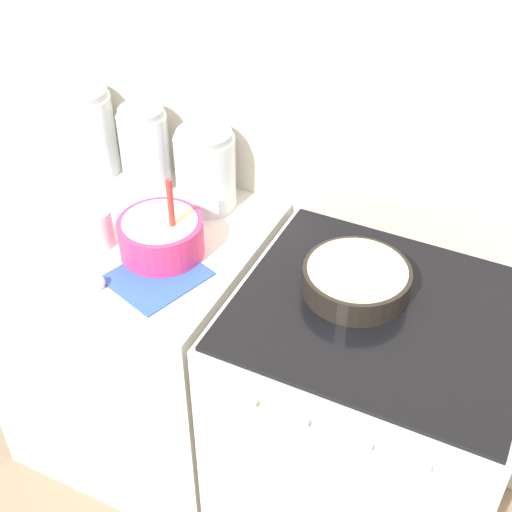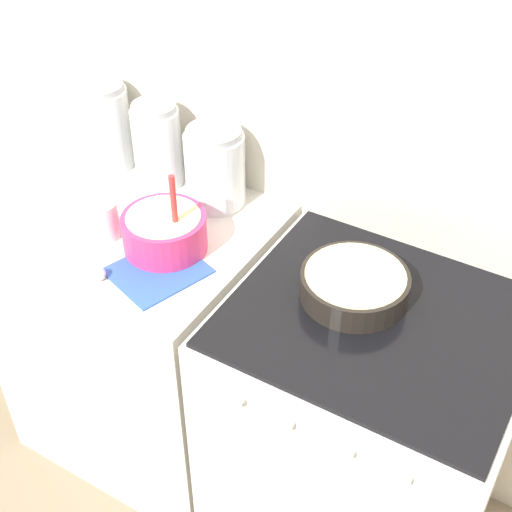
{
  "view_description": "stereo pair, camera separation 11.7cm",
  "coord_description": "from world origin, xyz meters",
  "px_view_note": "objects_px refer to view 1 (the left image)",
  "views": [
    {
      "loc": [
        0.66,
        -0.95,
        2.12
      ],
      "look_at": [
        0.04,
        0.32,
        0.96
      ],
      "focal_mm": 50.0,
      "sensor_mm": 36.0,
      "label": 1
    },
    {
      "loc": [
        0.76,
        -0.9,
        2.12
      ],
      "look_at": [
        0.04,
        0.32,
        0.96
      ],
      "focal_mm": 50.0,
      "sensor_mm": 36.0,
      "label": 2
    }
  ],
  "objects_px": {
    "mixing_bowl": "(161,235)",
    "storage_jar_right": "(206,174)",
    "storage_jar_left": "(89,137)",
    "baking_pan": "(356,279)",
    "storage_jar_middle": "(145,154)",
    "tin_can": "(98,227)",
    "stove": "(365,427)"
  },
  "relations": [
    {
      "from": "mixing_bowl",
      "to": "storage_jar_right",
      "type": "height_order",
      "value": "mixing_bowl"
    },
    {
      "from": "storage_jar_left",
      "to": "baking_pan",
      "type": "bearing_deg",
      "value": -10.52
    },
    {
      "from": "baking_pan",
      "to": "storage_jar_middle",
      "type": "height_order",
      "value": "storage_jar_middle"
    },
    {
      "from": "storage_jar_middle",
      "to": "tin_can",
      "type": "height_order",
      "value": "storage_jar_middle"
    },
    {
      "from": "mixing_bowl",
      "to": "baking_pan",
      "type": "height_order",
      "value": "mixing_bowl"
    },
    {
      "from": "mixing_bowl",
      "to": "storage_jar_left",
      "type": "height_order",
      "value": "storage_jar_left"
    },
    {
      "from": "storage_jar_right",
      "to": "mixing_bowl",
      "type": "bearing_deg",
      "value": -88.63
    },
    {
      "from": "stove",
      "to": "mixing_bowl",
      "type": "relative_size",
      "value": 3.73
    },
    {
      "from": "stove",
      "to": "baking_pan",
      "type": "distance_m",
      "value": 0.5
    },
    {
      "from": "mixing_bowl",
      "to": "storage_jar_left",
      "type": "relative_size",
      "value": 0.9
    },
    {
      "from": "storage_jar_left",
      "to": "storage_jar_middle",
      "type": "xyz_separation_m",
      "value": [
        0.2,
        -0.0,
        -0.01
      ]
    },
    {
      "from": "baking_pan",
      "to": "storage_jar_middle",
      "type": "relative_size",
      "value": 1.04
    },
    {
      "from": "stove",
      "to": "storage_jar_middle",
      "type": "relative_size",
      "value": 3.51
    },
    {
      "from": "stove",
      "to": "tin_can",
      "type": "height_order",
      "value": "tin_can"
    },
    {
      "from": "mixing_bowl",
      "to": "baking_pan",
      "type": "bearing_deg",
      "value": 9.29
    },
    {
      "from": "baking_pan",
      "to": "storage_jar_middle",
      "type": "xyz_separation_m",
      "value": [
        -0.73,
        0.17,
        0.07
      ]
    },
    {
      "from": "baking_pan",
      "to": "storage_jar_middle",
      "type": "bearing_deg",
      "value": 166.63
    },
    {
      "from": "storage_jar_right",
      "to": "tin_can",
      "type": "bearing_deg",
      "value": -119.66
    },
    {
      "from": "storage_jar_middle",
      "to": "tin_can",
      "type": "bearing_deg",
      "value": -83.44
    },
    {
      "from": "storage_jar_left",
      "to": "storage_jar_middle",
      "type": "distance_m",
      "value": 0.2
    },
    {
      "from": "tin_can",
      "to": "stove",
      "type": "bearing_deg",
      "value": 6.08
    },
    {
      "from": "stove",
      "to": "storage_jar_right",
      "type": "relative_size",
      "value": 3.85
    },
    {
      "from": "storage_jar_middle",
      "to": "storage_jar_right",
      "type": "relative_size",
      "value": 1.1
    },
    {
      "from": "storage_jar_right",
      "to": "tin_can",
      "type": "height_order",
      "value": "storage_jar_right"
    },
    {
      "from": "baking_pan",
      "to": "tin_can",
      "type": "bearing_deg",
      "value": -169.8
    },
    {
      "from": "baking_pan",
      "to": "storage_jar_middle",
      "type": "distance_m",
      "value": 0.75
    },
    {
      "from": "storage_jar_right",
      "to": "storage_jar_middle",
      "type": "bearing_deg",
      "value": -180.0
    },
    {
      "from": "storage_jar_right",
      "to": "stove",
      "type": "bearing_deg",
      "value": -19.3
    },
    {
      "from": "stove",
      "to": "baking_pan",
      "type": "height_order",
      "value": "baking_pan"
    },
    {
      "from": "stove",
      "to": "storage_jar_left",
      "type": "distance_m",
      "value": 1.19
    },
    {
      "from": "mixing_bowl",
      "to": "tin_can",
      "type": "bearing_deg",
      "value": -167.13
    },
    {
      "from": "storage_jar_left",
      "to": "tin_can",
      "type": "bearing_deg",
      "value": -51.36
    }
  ]
}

